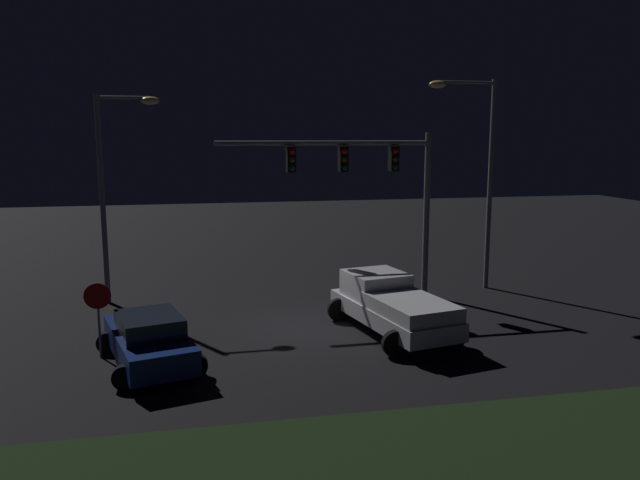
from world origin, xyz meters
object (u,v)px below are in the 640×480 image
(traffic_signal_gantry, at_px, (367,175))
(street_lamp_left, at_px, (114,173))
(pickup_truck, at_px, (390,302))
(car_sedan, at_px, (149,340))
(street_lamp_right, at_px, (478,159))
(stop_sign, at_px, (98,306))

(traffic_signal_gantry, height_order, street_lamp_left, street_lamp_left)
(pickup_truck, distance_m, car_sedan, 7.69)
(pickup_truck, height_order, traffic_signal_gantry, traffic_signal_gantry)
(pickup_truck, distance_m, traffic_signal_gantry, 5.73)
(car_sedan, distance_m, street_lamp_left, 8.48)
(traffic_signal_gantry, bearing_deg, street_lamp_right, 8.81)
(traffic_signal_gantry, distance_m, street_lamp_right, 5.01)
(car_sedan, distance_m, street_lamp_right, 15.10)
(stop_sign, bearing_deg, traffic_signal_gantry, 27.08)
(pickup_truck, height_order, car_sedan, pickup_truck)
(street_lamp_right, relative_size, stop_sign, 3.87)
(traffic_signal_gantry, relative_size, street_lamp_left, 1.05)
(pickup_truck, xyz_separation_m, car_sedan, (-7.54, -1.49, -0.26))
(car_sedan, bearing_deg, street_lamp_left, -2.81)
(pickup_truck, relative_size, street_lamp_left, 0.72)
(pickup_truck, relative_size, stop_sign, 2.55)
(pickup_truck, distance_m, street_lamp_left, 11.43)
(traffic_signal_gantry, distance_m, street_lamp_left, 9.57)
(pickup_truck, distance_m, stop_sign, 9.02)
(stop_sign, bearing_deg, pickup_truck, 3.85)
(pickup_truck, bearing_deg, traffic_signal_gantry, -16.64)
(pickup_truck, xyz_separation_m, street_lamp_right, (5.30, 4.94, 4.42))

